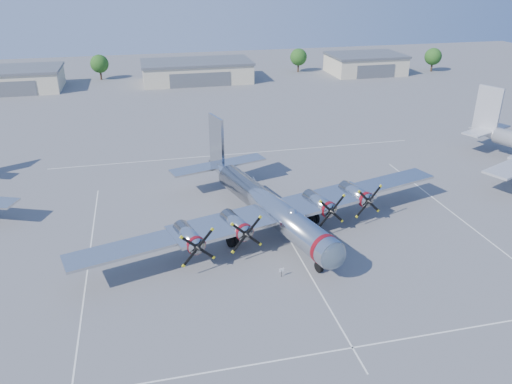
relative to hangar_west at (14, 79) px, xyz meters
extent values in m
plane|color=#5E5E61|center=(45.00, -81.96, -2.71)|extent=(260.00, 260.00, 0.00)
cube|color=silver|center=(23.00, -86.96, -2.71)|extent=(0.15, 40.00, 0.01)
cube|color=silver|center=(45.00, -86.96, -2.71)|extent=(0.15, 40.00, 0.01)
cube|color=silver|center=(67.00, -86.96, -2.71)|extent=(0.15, 40.00, 0.01)
cube|color=silver|center=(45.00, -103.96, -2.71)|extent=(60.00, 0.15, 0.01)
cube|color=silver|center=(45.00, -56.96, -2.71)|extent=(60.00, 0.15, 0.01)
cube|color=beige|center=(0.00, 0.04, -0.31)|extent=(22.00, 14.00, 4.80)
cube|color=slate|center=(0.00, 0.04, 2.39)|extent=(22.60, 14.60, 0.60)
cube|color=slate|center=(0.00, -7.01, -0.91)|extent=(12.10, 0.20, 3.60)
cube|color=beige|center=(45.00, 0.04, -0.31)|extent=(28.00, 14.00, 4.80)
cube|color=slate|center=(45.00, 0.04, 2.39)|extent=(28.60, 14.60, 0.60)
cube|color=slate|center=(45.00, -7.01, -0.91)|extent=(15.40, 0.20, 3.60)
cube|color=beige|center=(93.00, 0.04, -0.31)|extent=(20.00, 14.00, 4.80)
cube|color=slate|center=(93.00, 0.04, 2.39)|extent=(20.60, 14.60, 0.60)
cube|color=slate|center=(93.00, -7.01, -0.91)|extent=(11.00, 0.20, 3.60)
cylinder|color=#382619|center=(20.00, 8.04, -1.31)|extent=(0.50, 0.50, 2.80)
sphere|color=#204C15|center=(20.00, 8.04, 1.53)|extent=(4.80, 4.80, 4.80)
cylinder|color=#382619|center=(75.00, 6.04, -1.31)|extent=(0.50, 0.50, 2.80)
sphere|color=#204C15|center=(75.00, 6.04, 1.53)|extent=(4.80, 4.80, 4.80)
cylinder|color=#382619|center=(113.00, -1.96, -1.31)|extent=(0.50, 0.50, 2.80)
sphere|color=#204C15|center=(113.00, -1.96, 1.53)|extent=(4.80, 4.80, 4.80)
cylinder|color=black|center=(42.09, -92.84, -2.33)|extent=(0.06, 0.06, 0.77)
cube|color=white|center=(42.09, -92.84, -1.90)|extent=(0.53, 0.11, 0.38)
camera|label=1|loc=(30.08, -133.11, 25.97)|focal=35.00mm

